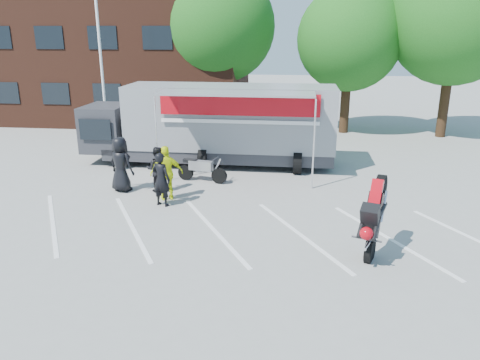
% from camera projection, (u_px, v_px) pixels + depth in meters
% --- Properties ---
extents(ground, '(100.00, 100.00, 0.00)m').
position_uv_depth(ground, '(200.00, 245.00, 12.22)').
color(ground, gray).
rests_on(ground, ground).
extents(parking_bay_lines, '(18.09, 13.33, 0.01)m').
position_uv_depth(parking_bay_lines, '(207.00, 230.00, 13.17)').
color(parking_bay_lines, white).
rests_on(parking_bay_lines, ground).
extents(office_building, '(18.00, 8.00, 7.00)m').
position_uv_depth(office_building, '(100.00, 62.00, 29.32)').
color(office_building, '#4B2518').
rests_on(office_building, ground).
extents(flagpole, '(1.61, 0.12, 8.00)m').
position_uv_depth(flagpole, '(105.00, 38.00, 20.85)').
color(flagpole, white).
rests_on(flagpole, ground).
extents(tree_left, '(6.12, 6.12, 8.64)m').
position_uv_depth(tree_left, '(220.00, 27.00, 25.89)').
color(tree_left, '#382314').
rests_on(tree_left, ground).
extents(tree_mid, '(5.44, 5.44, 7.68)m').
position_uv_depth(tree_mid, '(349.00, 39.00, 24.33)').
color(tree_mid, '#382314').
rests_on(tree_mid, ground).
extents(tree_right, '(6.46, 6.46, 9.12)m').
position_uv_depth(tree_right, '(455.00, 20.00, 23.01)').
color(tree_right, '#382314').
rests_on(tree_right, ground).
extents(transporter_truck, '(10.30, 5.00, 3.27)m').
position_uv_depth(transporter_truck, '(219.00, 164.00, 19.68)').
color(transporter_truck, gray).
rests_on(transporter_truck, ground).
extents(parked_motorcycle, '(2.06, 1.05, 1.03)m').
position_uv_depth(parked_motorcycle, '(202.00, 182.00, 17.38)').
color(parked_motorcycle, '#B3B3B8').
rests_on(parked_motorcycle, ground).
extents(stunt_bike_rider, '(1.47, 2.07, 2.21)m').
position_uv_depth(stunt_bike_rider, '(374.00, 249.00, 12.00)').
color(stunt_bike_rider, black).
rests_on(stunt_bike_rider, ground).
extents(spectator_leather_a, '(1.10, 0.92, 1.92)m').
position_uv_depth(spectator_leather_a, '(121.00, 164.00, 16.10)').
color(spectator_leather_a, black).
rests_on(spectator_leather_a, ground).
extents(spectator_leather_b, '(0.74, 0.60, 1.74)m').
position_uv_depth(spectator_leather_b, '(161.00, 179.00, 14.76)').
color(spectator_leather_b, black).
rests_on(spectator_leather_b, ground).
extents(spectator_leather_c, '(0.82, 0.66, 1.59)m').
position_uv_depth(spectator_leather_c, '(157.00, 169.00, 16.11)').
color(spectator_leather_c, black).
rests_on(spectator_leather_c, ground).
extents(spectator_hivis, '(1.15, 0.78, 1.81)m').
position_uv_depth(spectator_hivis, '(167.00, 173.00, 15.29)').
color(spectator_hivis, '#EDFD0D').
rests_on(spectator_hivis, ground).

